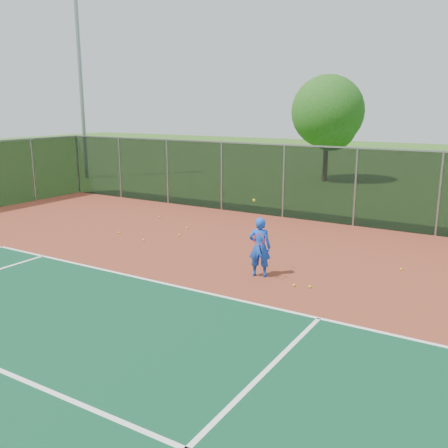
% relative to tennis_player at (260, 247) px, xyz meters
% --- Properties ---
extents(ground, '(120.00, 120.00, 0.00)m').
position_rel_tennis_player_xyz_m(ground, '(0.41, -4.84, -0.84)').
color(ground, '#2C5A19').
rests_on(ground, ground).
extents(court_apron, '(30.00, 20.00, 0.02)m').
position_rel_tennis_player_xyz_m(court_apron, '(0.41, -2.84, -0.83)').
color(court_apron, brown).
rests_on(court_apron, ground).
extents(court_lines, '(22.10, 13.05, 0.00)m').
position_rel_tennis_player_xyz_m(court_lines, '(2.41, -6.72, -0.81)').
color(court_lines, white).
rests_on(court_lines, court_apron).
extents(fence_back, '(30.00, 0.06, 3.03)m').
position_rel_tennis_player_xyz_m(fence_back, '(0.41, 7.16, 0.72)').
color(fence_back, black).
rests_on(fence_back, court_apron).
extents(tennis_player, '(0.69, 0.69, 2.10)m').
position_rel_tennis_player_xyz_m(tennis_player, '(0.00, 0.00, 0.00)').
color(tennis_player, blue).
rests_on(tennis_player, court_apron).
extents(practice_ball_0, '(0.07, 0.07, 0.07)m').
position_rel_tennis_player_xyz_m(practice_ball_0, '(3.21, 2.51, -0.79)').
color(practice_ball_0, yellow).
rests_on(practice_ball_0, court_apron).
extents(practice_ball_1, '(0.07, 0.07, 0.07)m').
position_rel_tennis_player_xyz_m(practice_ball_1, '(-6.89, 4.35, -0.79)').
color(practice_ball_1, yellow).
rests_on(practice_ball_1, court_apron).
extents(practice_ball_2, '(0.07, 0.07, 0.07)m').
position_rel_tennis_player_xyz_m(practice_ball_2, '(-4.42, 2.35, -0.79)').
color(practice_ball_2, yellow).
rests_on(practice_ball_2, court_apron).
extents(practice_ball_3, '(0.07, 0.07, 0.07)m').
position_rel_tennis_player_xyz_m(practice_ball_3, '(1.53, -0.16, -0.79)').
color(practice_ball_3, yellow).
rests_on(practice_ball_3, court_apron).
extents(practice_ball_4, '(0.07, 0.07, 0.07)m').
position_rel_tennis_player_xyz_m(practice_ball_4, '(1.14, -0.26, -0.79)').
color(practice_ball_4, yellow).
rests_on(practice_ball_4, court_apron).
extents(practice_ball_5, '(0.07, 0.07, 0.07)m').
position_rel_tennis_player_xyz_m(practice_ball_5, '(-6.50, 1.49, -0.79)').
color(practice_ball_5, yellow).
rests_on(practice_ball_5, court_apron).
extents(practice_ball_6, '(0.07, 0.07, 0.07)m').
position_rel_tennis_player_xyz_m(practice_ball_6, '(-5.09, 1.17, -0.79)').
color(practice_ball_6, yellow).
rests_on(practice_ball_6, court_apron).
extents(practice_ball_8, '(0.07, 0.07, 0.07)m').
position_rel_tennis_player_xyz_m(practice_ball_8, '(-4.81, 3.39, -0.79)').
color(practice_ball_8, yellow).
rests_on(practice_ball_8, court_apron).
extents(floodlight_nw, '(0.90, 0.40, 12.21)m').
position_rel_tennis_player_xyz_m(floodlight_nw, '(-18.54, 11.48, 6.03)').
color(floodlight_nw, gray).
rests_on(floodlight_nw, ground).
extents(tree_back_left, '(4.38, 4.38, 6.43)m').
position_rel_tennis_player_xyz_m(tree_back_left, '(-4.62, 17.96, 3.19)').
color(tree_back_left, '#372014').
rests_on(tree_back_left, ground).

